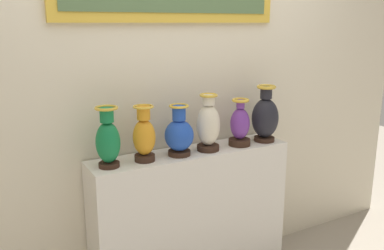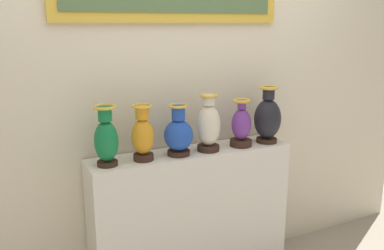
# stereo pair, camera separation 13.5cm
# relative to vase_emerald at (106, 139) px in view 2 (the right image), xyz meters

# --- Properties ---
(display_shelf) EXTENTS (1.37, 0.30, 0.95)m
(display_shelf) POSITION_rel_vase_emerald_xyz_m (0.57, 0.03, -0.64)
(display_shelf) COLOR silver
(display_shelf) RESTS_ON ground_plane
(back_wall) EXTENTS (4.16, 0.14, 3.15)m
(back_wall) POSITION_rel_vase_emerald_xyz_m (0.56, 0.23, 0.48)
(back_wall) COLOR beige
(back_wall) RESTS_ON ground_plane
(vase_emerald) EXTENTS (0.14, 0.14, 0.36)m
(vase_emerald) POSITION_rel_vase_emerald_xyz_m (0.00, 0.00, 0.00)
(vase_emerald) COLOR #382319
(vase_emerald) RESTS_ON display_shelf
(vase_amber) EXTENTS (0.14, 0.14, 0.34)m
(vase_amber) POSITION_rel_vase_emerald_xyz_m (0.22, 0.00, -0.01)
(vase_amber) COLOR #382319
(vase_amber) RESTS_ON display_shelf
(vase_sapphire) EXTENTS (0.18, 0.18, 0.32)m
(vase_sapphire) POSITION_rel_vase_emerald_xyz_m (0.46, -0.00, -0.03)
(vase_sapphire) COLOR #382319
(vase_sapphire) RESTS_ON display_shelf
(vase_ivory) EXTENTS (0.15, 0.15, 0.37)m
(vase_ivory) POSITION_rel_vase_emerald_xyz_m (0.67, -0.00, 0.01)
(vase_ivory) COLOR #382319
(vase_ivory) RESTS_ON display_shelf
(vase_violet) EXTENTS (0.15, 0.15, 0.32)m
(vase_violet) POSITION_rel_vase_emerald_xyz_m (0.92, -0.01, -0.02)
(vase_violet) COLOR #382319
(vase_violet) RESTS_ON display_shelf
(vase_onyx) EXTENTS (0.19, 0.19, 0.40)m
(vase_onyx) POSITION_rel_vase_emerald_xyz_m (1.13, -0.01, 0.01)
(vase_onyx) COLOR #382319
(vase_onyx) RESTS_ON display_shelf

